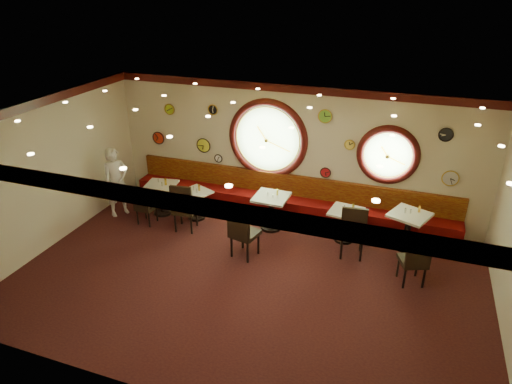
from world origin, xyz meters
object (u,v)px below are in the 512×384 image
condiment_c_bottle (277,192)px  condiment_e_bottle (419,209)px  table_c (271,208)px  condiment_a_salt (158,180)px  table_e (408,227)px  table_b (196,201)px  condiment_b_bottle (199,188)px  condiment_a_pepper (162,184)px  condiment_e_salt (405,211)px  waiter (117,182)px  chair_c (242,228)px  chair_a (143,203)px  chair_b (183,205)px  condiment_a_bottle (166,182)px  condiment_d_salt (344,207)px  condiment_d_bottle (353,207)px  condiment_d_pepper (349,210)px  table_d (345,222)px  chair_d (353,229)px  condiment_c_salt (268,193)px  chair_e (416,256)px  condiment_b_salt (193,188)px  table_a (162,195)px  condiment_e_pepper (411,211)px  condiment_b_pepper (197,191)px

condiment_c_bottle → condiment_e_bottle: (3.09, 0.22, 0.01)m
table_c → condiment_a_salt: size_ratio=9.75×
table_e → condiment_a_salt: size_ratio=11.51×
table_b → condiment_b_bottle: size_ratio=5.26×
table_c → condiment_a_pepper: condiment_a_pepper is taller
condiment_c_bottle → condiment_e_salt: condiment_c_bottle is taller
condiment_a_pepper → waiter: (-1.07, -0.31, 0.03)m
chair_c → condiment_a_salt: bearing=168.1°
chair_a → condiment_a_pepper: bearing=75.9°
chair_b → chair_c: bearing=-27.3°
table_b → condiment_a_bottle: (-0.77, -0.03, 0.42)m
condiment_d_salt → condiment_b_bottle: condiment_b_bottle is taller
condiment_a_bottle → condiment_d_bottle: condiment_a_bottle is taller
table_b → condiment_d_pepper: bearing=1.6°
condiment_b_bottle → condiment_e_salt: 4.73m
table_d → table_c: bearing=-178.6°
condiment_a_pepper → condiment_d_bottle: bearing=4.0°
chair_c → chair_d: 2.28m
chair_d → condiment_c_salt: 2.16m
condiment_a_pepper → condiment_a_bottle: 0.11m
condiment_d_bottle → condiment_d_salt: bearing=173.5°
chair_e → condiment_e_salt: (-0.30, 1.36, 0.24)m
chair_d → condiment_a_salt: chair_d is taller
condiment_a_salt → condiment_c_salt: condiment_c_salt is taller
table_d → condiment_b_bottle: condiment_b_bottle is taller
table_b → condiment_d_pepper: (3.65, 0.10, 0.35)m
chair_a → chair_d: (4.84, 0.21, 0.13)m
condiment_a_bottle → chair_a: bearing=-109.8°
table_e → chair_d: chair_d is taller
table_b → chair_d: size_ratio=1.14×
chair_e → condiment_e_bottle: size_ratio=4.41×
chair_a → condiment_e_salt: size_ratio=5.58×
condiment_a_salt → condiment_b_salt: (0.95, 0.00, -0.07)m
condiment_c_salt → condiment_d_bottle: condiment_c_salt is taller
table_a → table_e: table_e is taller
table_e → condiment_d_pepper: size_ratio=9.06×
table_d → condiment_d_salt: bearing=133.5°
table_a → table_c: 2.78m
table_d → condiment_d_pepper: bearing=-43.9°
condiment_b_bottle → condiment_e_pepper: (4.83, 0.26, 0.08)m
table_c → table_d: table_c is taller
condiment_d_salt → condiment_b_pepper: (-3.46, -0.27, -0.03)m
chair_a → waiter: waiter is taller
condiment_b_bottle → condiment_e_bottle: condiment_e_bottle is taller
condiment_b_pepper → condiment_d_pepper: 3.59m
table_c → condiment_a_pepper: (-2.70, -0.25, 0.31)m
chair_d → table_b: bearing=164.8°
condiment_c_salt → condiment_b_bottle: size_ratio=0.54×
chair_a → condiment_b_salt: 1.21m
chair_c → condiment_d_salt: chair_c is taller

